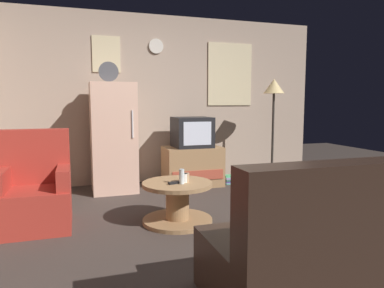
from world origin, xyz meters
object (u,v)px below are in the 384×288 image
Objects in this scene: mug_ceramic_tan at (186,178)px; remote_control at (175,183)px; fridge at (113,137)px; wine_glass at (182,176)px; book_stack at (231,179)px; crt_tv at (192,132)px; couch at (345,249)px; armchair at (35,193)px; coffee_table at (177,202)px; mug_ceramic_white at (184,178)px; tv_stand at (193,166)px; standing_lamp at (274,94)px.

remote_control is at bearing -157.09° from mug_ceramic_tan.
remote_control is at bearing -74.60° from fridge.
wine_glass is 0.72× the size of book_stack.
crt_tv reaches higher than couch.
armchair is 4.59× the size of book_stack.
coffee_table is 8.00× the size of mug_ceramic_white.
coffee_table is at bearing -72.79° from fridge.
crt_tv is 2.41m from armchair.
armchair is at bearing 151.53° from remote_control.
fridge is 11.80× the size of remote_control.
tv_stand reaches higher than mug_ceramic_white.
wine_glass is 0.09m from remote_control.
wine_glass reaches higher than remote_control.
remote_control is at bearing 111.96° from couch.
crt_tv reaches higher than mug_ceramic_white.
couch is (-1.30, -3.09, -1.05)m from standing_lamp.
armchair is at bearing -126.13° from fridge.
armchair is (-0.90, -1.23, -0.42)m from fridge.
couch is at bearing -69.61° from wine_glass.
armchair is 2.85m from couch.
couch is (-0.03, -3.22, -0.49)m from crt_tv.
mug_ceramic_white reaches higher than coffee_table.
wine_glass is at bearing -31.97° from remote_control.
fridge is 1.84× the size of armchair.
crt_tv is at bearing 30.54° from armchair.
coffee_table is 1.81m from couch.
couch reaches higher than coffee_table.
mug_ceramic_tan is at bearing 10.37° from remote_control.
standing_lamp is 2.61m from remote_control.
standing_lamp is at bearing 67.20° from couch.
armchair is (-1.34, 0.38, -0.10)m from remote_control.
couch reaches higher than mug_ceramic_white.
fridge is 19.67× the size of mug_ceramic_white.
couch is at bearing -72.40° from mug_ceramic_tan.
book_stack is (1.26, 1.47, -0.15)m from coffee_table.
tv_stand is 9.33× the size of mug_ceramic_white.
standing_lamp is 10.60× the size of remote_control.
mug_ceramic_white reaches higher than book_stack.
couch is at bearing -80.58° from remote_control.
coffee_table is at bearing -13.20° from armchair.
couch is (2.00, -2.02, -0.03)m from armchair.
remote_control is (-0.06, 0.02, -0.06)m from wine_glass.
crt_tv reaches higher than book_stack.
fridge is 1.11× the size of standing_lamp.
armchair is at bearing -162.10° from standing_lamp.
mug_ceramic_tan is at bearing -12.71° from armchair.
mug_ceramic_white is at bearing -111.12° from tv_stand.
book_stack is at bearing 51.49° from wine_glass.
remote_control is 0.72× the size of book_stack.
coffee_table is at bearing -144.10° from standing_lamp.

